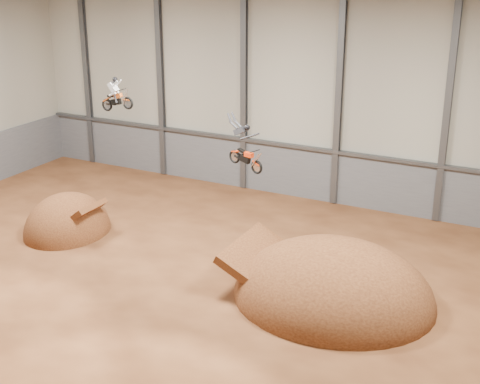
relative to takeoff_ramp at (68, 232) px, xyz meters
name	(u,v)px	position (x,y,z in m)	size (l,w,h in m)	color
floor	(170,286)	(9.08, -2.97, 0.00)	(40.00, 40.00, 0.00)	#472513
back_wall	(291,93)	(9.08, 12.03, 7.00)	(40.00, 0.10, 14.00)	#9E9A8C
lower_band_back	(288,170)	(9.08, 11.93, 1.75)	(39.80, 0.18, 3.50)	#5B5D63
steel_rail	(288,145)	(9.08, 11.78, 3.55)	(39.80, 0.35, 0.20)	#47494F
steel_column_0	(87,73)	(-7.58, 11.83, 7.00)	(0.40, 0.36, 13.90)	#47494F
steel_column_1	(161,81)	(-0.92, 11.83, 7.00)	(0.40, 0.36, 13.90)	#47494F
steel_column_2	(244,89)	(5.75, 11.83, 7.00)	(0.40, 0.36, 13.90)	#47494F
steel_column_3	(339,99)	(12.42, 11.83, 7.00)	(0.40, 0.36, 13.90)	#47494F
steel_column_4	(447,110)	(19.08, 11.83, 7.00)	(0.40, 0.36, 13.90)	#47494F
takeoff_ramp	(68,232)	(0.00, 0.00, 0.00)	(4.76, 5.49, 4.76)	#422010
landing_ramp	(333,299)	(16.78, -0.52, 0.00)	(9.75, 8.63, 5.63)	#422010
fmx_rider_a	(118,92)	(3.92, 0.51, 8.66)	(2.13, 0.81, 1.93)	#BF5019
fmx_rider_b	(245,144)	(11.10, 1.34, 6.55)	(3.00, 0.86, 2.57)	red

